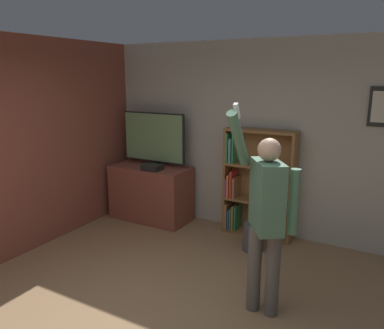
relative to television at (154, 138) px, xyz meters
The scene contains 8 objects.
wall_back 1.54m from the television, 11.15° to the left, with size 6.47×0.09×2.70m.
wall_side_brick 1.37m from the television, 123.83° to the right, with size 0.06×4.40×2.70m.
tv_ledge 0.85m from the television, 90.00° to the right, with size 1.22×0.61×0.85m.
television is the anchor object (origin of this frame).
game_console 0.49m from the television, 61.38° to the right, with size 0.27×0.22×0.08m.
bookshelf 1.68m from the television, ahead, with size 0.98×0.28×1.51m.
person 2.82m from the television, 34.27° to the right, with size 0.57×0.56×2.00m.
waste_bin 2.14m from the television, 12.07° to the right, with size 0.27×0.27×0.36m.
Camera 1 is at (1.78, -2.15, 2.22)m, focal length 35.00 mm.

